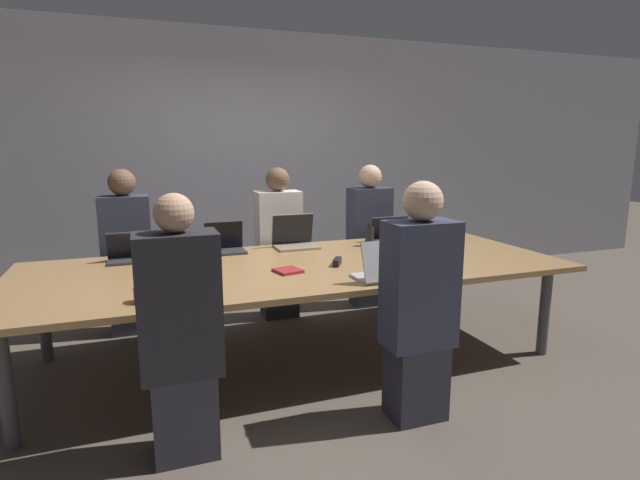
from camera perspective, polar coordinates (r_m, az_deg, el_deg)
The scene contains 20 objects.
ground_plane at distance 3.90m, azimuth -2.46°, elevation -13.18°, with size 24.00×24.00×0.00m, color brown.
curtain_wall at distance 5.65m, azimuth -9.26°, elevation 8.82°, with size 12.00×0.06×2.80m.
conference_table at distance 3.68m, azimuth -2.55°, elevation -3.47°, with size 3.93×1.53×0.72m.
laptop_near_left at distance 2.94m, azimuth -15.00°, elevation -5.12°, with size 0.31×0.26×0.26m.
person_near_left at distance 2.63m, azimuth -15.65°, elevation -10.34°, with size 0.40×0.24×1.37m.
cup_near_left at distance 2.97m, azimuth -19.67°, elevation -5.82°, with size 0.09×0.09×0.09m.
laptop_far_center at distance 4.27m, azimuth -2.93°, elevation 0.25°, with size 0.36×0.28×0.28m.
person_far_center at distance 4.60m, azimuth -4.75°, elevation -0.63°, with size 0.40×0.24×1.39m.
laptop_far_right at distance 4.58m, azimuth 8.01°, elevation 0.71°, with size 0.36×0.23×0.22m.
person_far_right at distance 4.96m, azimuth 5.62°, elevation 0.27°, with size 0.40×0.24×1.40m.
cup_far_right at distance 4.67m, azimuth 11.09°, elevation 0.62°, with size 0.10×0.10×0.10m.
bottle_far_right at distance 4.34m, azimuth 5.68°, elevation 0.47°, with size 0.08×0.08×0.20m.
laptop_near_midright at distance 3.24m, azimuth 7.13°, elevation -3.32°, with size 0.32×0.27×0.27m.
person_near_midright at distance 2.92m, azimuth 11.23°, elevation -7.46°, with size 0.40×0.24×1.40m.
bottle_near_midright at distance 3.49m, azimuth 10.25°, elevation -1.83°, with size 0.06×0.06×0.26m.
laptop_far_left at distance 4.02m, azimuth -20.94°, elevation -1.35°, with size 0.32×0.23×0.22m.
person_far_left at distance 4.49m, azimuth -21.18°, elevation -1.55°, with size 0.40×0.24×1.40m.
laptop_far_midleft at distance 4.14m, azimuth -10.80°, elevation -0.38°, with size 0.31×0.24×0.24m.
stapler at distance 3.64m, azimuth 1.98°, elevation -2.50°, with size 0.12×0.15×0.05m.
notebook at distance 3.45m, azimuth -3.69°, elevation -3.52°, with size 0.20×0.21×0.02m.
Camera 1 is at (-1.07, -3.40, 1.59)m, focal length 28.00 mm.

